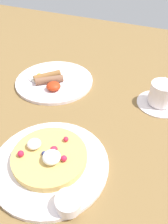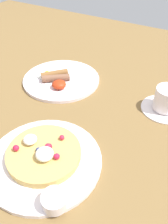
{
  "view_description": "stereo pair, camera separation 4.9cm",
  "coord_description": "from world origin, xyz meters",
  "views": [
    {
      "loc": [
        0.26,
        -0.43,
        0.42
      ],
      "look_at": [
        0.07,
        -0.02,
        0.04
      ],
      "focal_mm": 36.35,
      "sensor_mm": 36.0,
      "label": 1
    },
    {
      "loc": [
        0.31,
        -0.41,
        0.42
      ],
      "look_at": [
        0.07,
        -0.02,
        0.04
      ],
      "focal_mm": 36.35,
      "sensor_mm": 36.0,
      "label": 2
    }
  ],
  "objects": [
    {
      "name": "breakfast_plate",
      "position": [
        -0.1,
        0.12,
        0.01
      ],
      "size": [
        0.26,
        0.26,
        0.01
      ],
      "primitive_type": "cylinder",
      "color": "white",
      "rests_on": "ground_plane"
    },
    {
      "name": "pancake_plate",
      "position": [
        0.06,
        -0.18,
        0.01
      ],
      "size": [
        0.26,
        0.26,
        0.01
      ],
      "primitive_type": "cylinder",
      "color": "white",
      "rests_on": "ground_plane"
    },
    {
      "name": "coffee_saucer",
      "position": [
        0.25,
        0.15,
        0.0
      ],
      "size": [
        0.13,
        0.13,
        0.01
      ],
      "primitive_type": "cylinder",
      "color": "white",
      "rests_on": "ground_plane"
    },
    {
      "name": "fried_breakfast",
      "position": [
        -0.11,
        0.1,
        0.02
      ],
      "size": [
        0.14,
        0.11,
        0.03
      ],
      "color": "brown",
      "rests_on": "breakfast_plate"
    },
    {
      "name": "syrup_ramekin",
      "position": [
        0.15,
        -0.25,
        0.02
      ],
      "size": [
        0.05,
        0.05,
        0.03
      ],
      "color": "white",
      "rests_on": "pancake_plate"
    },
    {
      "name": "ground_plane",
      "position": [
        0.0,
        0.0,
        -0.01
      ],
      "size": [
        2.02,
        1.56,
        0.03
      ],
      "primitive_type": "cube",
      "color": "brown"
    },
    {
      "name": "pancake_with_berries",
      "position": [
        0.06,
        -0.17,
        0.02
      ],
      "size": [
        0.17,
        0.17,
        0.04
      ],
      "color": "tan",
      "rests_on": "pancake_plate"
    },
    {
      "name": "coffee_cup",
      "position": [
        0.25,
        0.15,
        0.04
      ],
      "size": [
        0.07,
        0.1,
        0.06
      ],
      "color": "white",
      "rests_on": "coffee_saucer"
    }
  ]
}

